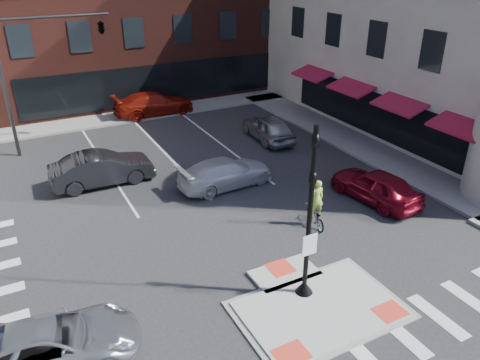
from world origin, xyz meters
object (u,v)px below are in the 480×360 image
silver_suv (52,344)px  white_pickup (226,173)px  cyclist (316,210)px  bg_car_dark (102,169)px  red_sedan (376,186)px  bg_car_silver (268,128)px  bg_car_red (154,104)px

silver_suv → white_pickup: white_pickup is taller
white_pickup → cyclist: (1.70, -5.15, 0.01)m
silver_suv → bg_car_dark: bearing=-10.2°
red_sedan → silver_suv: bearing=4.9°
bg_car_silver → bg_car_dark: bearing=11.2°
white_pickup → bg_car_dark: 6.16m
red_sedan → bg_car_dark: bg_car_dark is taller
silver_suv → bg_car_red: (9.70, 20.21, 0.14)m
bg_car_dark → bg_car_silver: bearing=-81.1°
white_pickup → bg_car_dark: size_ratio=0.97×
silver_suv → bg_car_silver: bearing=-40.0°
red_sedan → bg_car_silver: 9.10m
bg_car_dark → cyclist: (7.05, -8.20, -0.11)m
white_pickup → bg_car_dark: bearing=56.6°
white_pickup → bg_car_silver: bg_car_silver is taller
white_pickup → bg_car_silver: bearing=-52.7°
bg_car_dark → bg_car_red: size_ratio=0.89×
silver_suv → white_pickup: 12.08m
bg_car_dark → bg_car_silver: size_ratio=1.11×
red_sedan → bg_car_dark: bearing=-42.5°
bg_car_dark → bg_car_silver: 10.56m
red_sedan → bg_car_dark: (-10.84, 7.70, 0.06)m
red_sedan → bg_car_red: bg_car_red is taller
white_pickup → bg_car_silver: (5.12, 4.45, 0.07)m
bg_car_dark → cyclist: cyclist is taller
bg_car_red → cyclist: 17.63m
red_sedan → white_pickup: size_ratio=0.92×
silver_suv → bg_car_red: 22.42m
white_pickup → bg_car_red: 12.44m
silver_suv → bg_car_silver: bg_car_silver is taller
silver_suv → white_pickup: size_ratio=1.01×
red_sedan → cyclist: cyclist is taller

